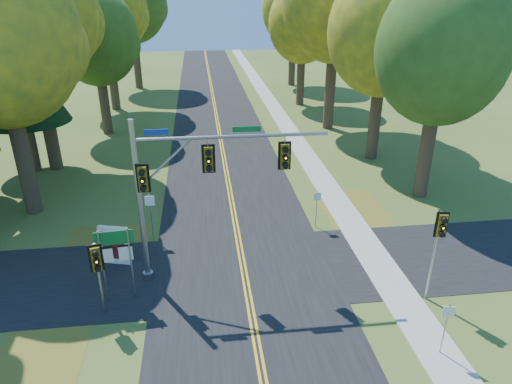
{
  "coord_description": "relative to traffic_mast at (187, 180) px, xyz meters",
  "views": [
    {
      "loc": [
        -1.6,
        -15.26,
        11.65
      ],
      "look_at": [
        0.73,
        3.33,
        3.2
      ],
      "focal_mm": 32.0,
      "sensor_mm": 36.0,
      "label": 1
    }
  ],
  "objects": [
    {
      "name": "ground",
      "position": [
        2.26,
        -1.8,
        -4.58
      ],
      "size": [
        160.0,
        160.0,
        0.0
      ],
      "primitive_type": "plane",
      "color": "#3B551E",
      "rests_on": "ground"
    },
    {
      "name": "road_main",
      "position": [
        2.26,
        -1.8,
        -4.57
      ],
      "size": [
        8.0,
        160.0,
        0.02
      ],
      "primitive_type": "cube",
      "color": "black",
      "rests_on": "ground"
    },
    {
      "name": "road_cross",
      "position": [
        2.26,
        0.2,
        -4.57
      ],
      "size": [
        60.0,
        6.0,
        0.02
      ],
      "primitive_type": "cube",
      "color": "black",
      "rests_on": "ground"
    },
    {
      "name": "centerline_left",
      "position": [
        2.16,
        -1.8,
        -4.56
      ],
      "size": [
        0.1,
        160.0,
        0.01
      ],
      "primitive_type": "cube",
      "color": "gold",
      "rests_on": "road_main"
    },
    {
      "name": "centerline_right",
      "position": [
        2.36,
        -1.8,
        -4.56
      ],
      "size": [
        0.1,
        160.0,
        0.01
      ],
      "primitive_type": "cube",
      "color": "gold",
      "rests_on": "road_main"
    },
    {
      "name": "sidewalk_east",
      "position": [
        8.46,
        -1.8,
        -4.55
      ],
      "size": [
        1.6,
        160.0,
        0.06
      ],
      "primitive_type": "cube",
      "color": "#9E998E",
      "rests_on": "ground"
    },
    {
      "name": "leaf_patch_w_near",
      "position": [
        -4.24,
        2.2,
        -4.58
      ],
      "size": [
        4.0,
        6.0,
        0.0
      ],
      "primitive_type": "cube",
      "color": "brown",
      "rests_on": "ground"
    },
    {
      "name": "leaf_patch_e",
      "position": [
        9.06,
        4.2,
        -4.58
      ],
      "size": [
        3.5,
        8.0,
        0.0
      ],
      "primitive_type": "cube",
      "color": "brown",
      "rests_on": "ground"
    },
    {
      "name": "leaf_patch_w_far",
      "position": [
        -5.24,
        -4.8,
        -4.58
      ],
      "size": [
        3.0,
        5.0,
        0.0
      ],
      "primitive_type": "cube",
      "color": "brown",
      "rests_on": "ground"
    },
    {
      "name": "tree_e_a",
      "position": [
        13.83,
        6.97,
        3.95
      ],
      "size": [
        7.2,
        7.2,
        12.73
      ],
      "color": "#38281C",
      "rests_on": "ground"
    },
    {
      "name": "tree_w_b",
      "position": [
        -9.46,
        14.49,
        5.79
      ],
      "size": [
        8.6,
        8.6,
        15.38
      ],
      "color": "#38281C",
      "rests_on": "ground"
    },
    {
      "name": "tree_e_b",
      "position": [
        13.23,
        13.78,
        4.32
      ],
      "size": [
        7.6,
        7.6,
        13.33
      ],
      "color": "#38281C",
      "rests_on": "ground"
    },
    {
      "name": "tree_w_c",
      "position": [
        -7.27,
        22.67,
        3.36
      ],
      "size": [
        6.8,
        6.8,
        11.91
      ],
      "color": "#38281C",
      "rests_on": "ground"
    },
    {
      "name": "tree_e_c",
      "position": [
        12.15,
        21.89,
        6.08
      ],
      "size": [
        8.8,
        8.8,
        15.79
      ],
      "color": "#38281C",
      "rests_on": "ground"
    },
    {
      "name": "tree_w_d",
      "position": [
        -7.86,
        31.38,
        5.2
      ],
      "size": [
        8.2,
        8.2,
        14.56
      ],
      "color": "#38281C",
      "rests_on": "ground"
    },
    {
      "name": "tree_e_d",
      "position": [
        11.53,
        31.07,
        3.66
      ],
      "size": [
        7.0,
        7.0,
        12.32
      ],
      "color": "#38281C",
      "rests_on": "ground"
    },
    {
      "name": "tree_w_e",
      "position": [
        -6.66,
        42.29,
        5.49
      ],
      "size": [
        8.4,
        8.4,
        14.97
      ],
      "color": "#38281C",
      "rests_on": "ground"
    },
    {
      "name": "tree_e_e",
      "position": [
        12.74,
        41.78,
        4.61
      ],
      "size": [
        7.8,
        7.8,
        13.74
      ],
      "color": "#38281C",
      "rests_on": "ground"
    },
    {
      "name": "pine_c",
      "position": [
        -10.74,
        14.2,
        5.11
      ],
      "size": [
        5.6,
        5.6,
        20.56
      ],
      "color": "#38281C",
      "rests_on": "ground"
    },
    {
      "name": "traffic_mast",
      "position": [
        0.0,
        0.0,
        0.0
      ],
      "size": [
        7.86,
        0.7,
        7.13
      ],
      "rotation": [
        0.0,
        0.0,
        -0.01
      ],
      "color": "gray",
      "rests_on": "ground"
    },
    {
      "name": "east_signal_pole",
      "position": [
        9.43,
        -2.98,
        -1.5
      ],
      "size": [
        0.47,
        0.55,
        4.06
      ],
      "rotation": [
        0.0,
        0.0,
        -0.18
      ],
      "color": "#95989D",
      "rests_on": "ground"
    },
    {
      "name": "ped_signal_pole",
      "position": [
        -3.37,
        -2.27,
        -2.21
      ],
      "size": [
        0.5,
        0.58,
        3.19
      ],
      "rotation": [
        0.0,
        0.0,
        0.25
      ],
      "color": "gray",
      "rests_on": "ground"
    },
    {
      "name": "route_sign_cluster",
      "position": [
        -2.88,
        -1.28,
        -2.31
      ],
      "size": [
        1.5,
        0.2,
        3.22
      ],
      "rotation": [
        0.0,
        0.0,
        0.09
      ],
      "color": "gray",
      "rests_on": "ground"
    },
    {
      "name": "info_kiosk",
      "position": [
        -3.48,
        1.44,
        -3.64
      ],
      "size": [
        1.37,
        0.55,
        1.89
      ],
      "rotation": [
        0.0,
        0.0,
        -0.27
      ],
      "color": "white",
      "rests_on": "ground"
    },
    {
      "name": "reg_sign_e_north",
      "position": [
        6.47,
        3.7,
        -3.17
      ],
      "size": [
        0.4,
        0.08,
        2.07
      ],
      "rotation": [
        0.0,
        0.0,
        0.12
      ],
      "color": "gray",
      "rests_on": "ground"
    },
    {
      "name": "reg_sign_e_south",
      "position": [
        8.53,
        -5.81,
        -3.14
      ],
      "size": [
        0.4,
        0.1,
        2.1
      ],
      "rotation": [
        0.0,
        0.0,
        -0.19
      ],
      "color": "gray",
      "rests_on": "ground"
    },
    {
      "name": "reg_sign_w",
      "position": [
        -1.98,
        3.47,
        -2.88
      ],
      "size": [
        0.47,
        0.08,
        2.48
      ],
      "rotation": [
        0.0,
        0.0,
        -0.05
      ],
      "color": "gray",
      "rests_on": "ground"
    }
  ]
}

